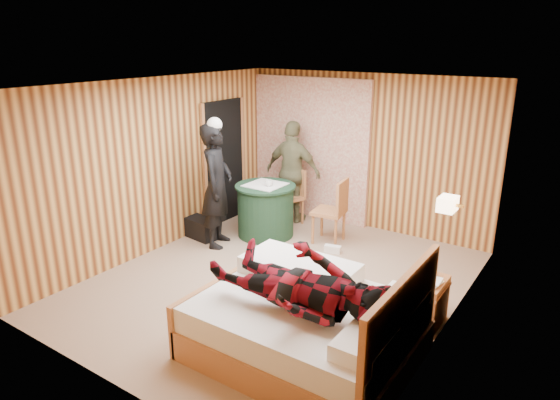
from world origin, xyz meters
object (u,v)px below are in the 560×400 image
Objects in this scene: chair_far at (293,192)px; woman_standing at (217,186)px; bed at (309,324)px; chair_near at (335,207)px; duffel_bag at (201,228)px; man_on_bed at (300,272)px; wall_lamp at (448,204)px; nightstand at (425,301)px; round_table at (266,210)px; man_at_table at (293,172)px.

woman_standing reaches higher than chair_far.
chair_near is (-1.15, 2.65, 0.26)m from bed.
duffel_bag is at bearing -69.36° from chair_near.
man_on_bed is (2.20, -3.29, 0.45)m from chair_far.
wall_lamp is 0.48× the size of nightstand.
woman_standing is at bearing 144.67° from man_on_bed.
nightstand reaches higher than duffel_bag.
nightstand is at bearing 62.83° from man_on_bed.
chair_near is 1.79m from woman_standing.
nightstand is 0.57× the size of round_table.
chair_near is at bearing -77.94° from woman_standing.
bed is at bearing 122.69° from man_at_table.
man_at_table is (0.77, 1.46, 0.71)m from duffel_bag.
man_on_bed reaches higher than round_table.
wall_lamp reaches higher than bed.
bed is 3.09m from woman_standing.
bed reaches higher than nightstand.
bed is 1.12× the size of woman_standing.
bed is at bearing 15.38° from chair_near.
wall_lamp is 0.14× the size of woman_standing.
bed is at bearing -21.67° from duffel_bag.
wall_lamp is 3.22m from round_table.
duffel_bag is (-3.73, 0.46, -0.11)m from nightstand.
woman_standing is at bearing 1.80° from duffel_bag.
man_at_table reaches higher than duffel_bag.
chair_near is at bearing 17.50° from round_table.
woman_standing reaches higher than wall_lamp.
round_table is 0.75m from chair_far.
wall_lamp is 0.15× the size of man_on_bed.
chair_near is at bearing 153.64° from man_at_table.
round_table is at bearing 165.51° from wall_lamp.
wall_lamp is 3.42m from man_at_table.
nightstand is at bearing 57.56° from bed.
nightstand is 3.76m from duffel_bag.
woman_standing is (-3.37, 0.07, -0.37)m from wall_lamp.
woman_standing is 1.08× the size of man_at_table.
chair_far reaches higher than nightstand.
duffel_bag is at bearing 150.93° from bed.
round_table is at bearing 87.44° from man_at_table.
wall_lamp is 0.28× the size of chair_far.
chair_far is at bearing -39.61° from woman_standing.
chair_near reaches higher than chair_far.
man_on_bed reaches higher than woman_standing.
round_table is (-2.96, 1.13, 0.15)m from nightstand.
man_at_table reaches higher than nightstand.
chair_far is 0.53× the size of man_on_bed.
chair_near is at bearing 36.14° from duffel_bag.
nightstand is 0.59× the size of chair_far.
man_at_table reaches higher than bed.
bed is 1.17× the size of man_on_bed.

